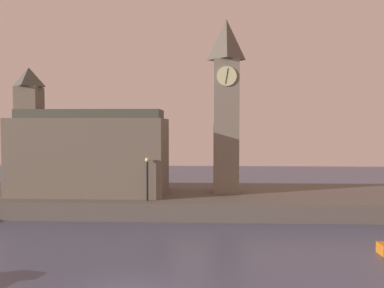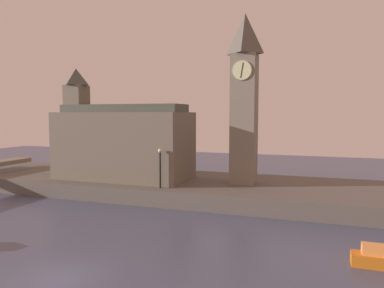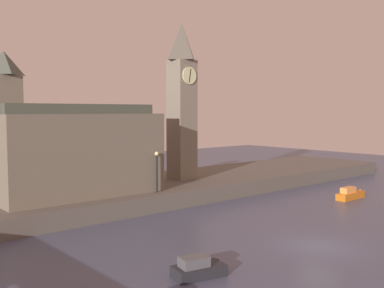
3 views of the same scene
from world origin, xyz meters
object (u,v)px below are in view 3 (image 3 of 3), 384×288
object	(u,v)px
clock_tower	(182,99)
boat_patrol_orange	(352,194)
streetlamp	(157,167)
boat_barge_dark	(203,268)
parliament_hall	(72,150)

from	to	relation	value
clock_tower	boat_patrol_orange	xyz separation A→B (m)	(10.70, -13.21, -9.35)
streetlamp	clock_tower	bearing A→B (deg)	34.80
streetlamp	boat_patrol_orange	world-z (taller)	streetlamp
streetlamp	boat_barge_dark	xyz separation A→B (m)	(-7.51, -14.25, -3.34)
clock_tower	boat_barge_dark	size ratio (longest dim) A/B	4.51
boat_barge_dark	parliament_hall	bearing A→B (deg)	85.46
streetlamp	parliament_hall	bearing A→B (deg)	149.51
parliament_hall	boat_patrol_orange	bearing A→B (deg)	-27.44
clock_tower	boat_barge_dark	bearing A→B (deg)	-126.88
parliament_hall	boat_barge_dark	world-z (taller)	parliament_hall
clock_tower	parliament_hall	distance (m)	13.54
boat_barge_dark	boat_patrol_orange	bearing A→B (deg)	12.83
parliament_hall	streetlamp	xyz separation A→B (m)	(6.09, -3.58, -1.57)
clock_tower	streetlamp	world-z (taller)	clock_tower
parliament_hall	clock_tower	bearing A→B (deg)	4.65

